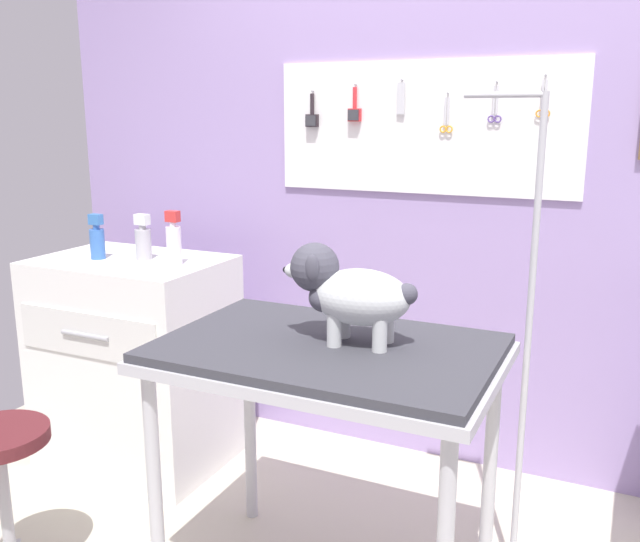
{
  "coord_description": "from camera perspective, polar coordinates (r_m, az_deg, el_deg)",
  "views": [
    {
      "loc": [
        0.72,
        -1.62,
        1.55
      ],
      "look_at": [
        -0.16,
        0.28,
        1.06
      ],
      "focal_mm": 38.58,
      "sensor_mm": 36.0,
      "label": 1
    }
  ],
  "objects": [
    {
      "name": "grooming_arm",
      "position": [
        2.32,
        16.49,
        -7.64
      ],
      "size": [
        0.29,
        0.11,
        1.61
      ],
      "color": "#B7B7BC",
      "rests_on": "ground"
    },
    {
      "name": "grooming_table",
      "position": [
        2.12,
        0.63,
        -8.23
      ],
      "size": [
        1.03,
        0.69,
        0.87
      ],
      "color": "#B7B7BC",
      "rests_on": "ground"
    },
    {
      "name": "dog",
      "position": [
        2.05,
        2.22,
        -1.68
      ],
      "size": [
        0.42,
        0.22,
        0.3
      ],
      "color": "silver",
      "rests_on": "grooming_table"
    },
    {
      "name": "counter_left",
      "position": [
        3.21,
        -15.04,
        -7.18
      ],
      "size": [
        0.8,
        0.58,
        0.93
      ],
      "color": "white",
      "rests_on": "ground"
    },
    {
      "name": "shampoo_bottle",
      "position": [
        3.11,
        -18.0,
        2.46
      ],
      "size": [
        0.06,
        0.06,
        0.19
      ],
      "color": "#3769BA",
      "rests_on": "counter_left"
    },
    {
      "name": "spray_bottle_short",
      "position": [
        3.04,
        -14.45,
        2.47
      ],
      "size": [
        0.07,
        0.07,
        0.2
      ],
      "color": "#ABA9B0",
      "rests_on": "counter_left"
    },
    {
      "name": "detangler_spray",
      "position": [
        2.9,
        -12.03,
        2.38
      ],
      "size": [
        0.06,
        0.06,
        0.23
      ],
      "color": "white",
      "rests_on": "counter_left"
    },
    {
      "name": "rear_wall_panel",
      "position": [
        3.01,
        11.04,
        5.34
      ],
      "size": [
        4.0,
        0.11,
        2.3
      ],
      "color": "#9E85BE",
      "rests_on": "ground"
    },
    {
      "name": "stool",
      "position": [
        2.55,
        -25.01,
        -13.97
      ],
      "size": [
        0.32,
        0.32,
        0.55
      ],
      "color": "#9E9EA3",
      "rests_on": "ground"
    }
  ]
}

